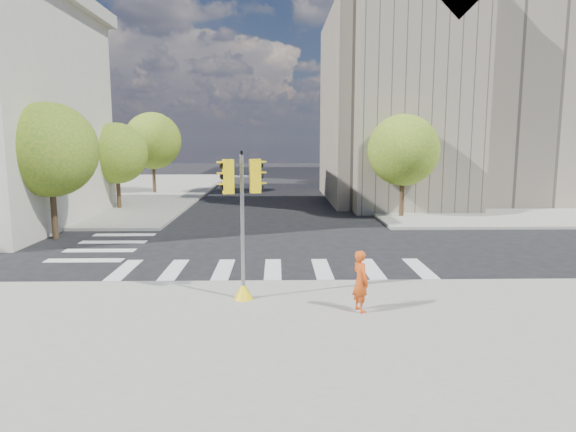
% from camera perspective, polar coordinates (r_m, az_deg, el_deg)
% --- Properties ---
extents(ground, '(160.00, 160.00, 0.00)m').
position_cam_1_polar(ground, '(20.77, -1.37, -4.56)').
color(ground, black).
rests_on(ground, ground).
extents(sidewalk_near, '(30.00, 14.00, 0.15)m').
position_cam_1_polar(sidewalk_near, '(10.33, -1.51, -18.16)').
color(sidewalk_near, gray).
rests_on(sidewalk_near, ground).
extents(sidewalk_far_right, '(28.00, 40.00, 0.15)m').
position_cam_1_polar(sidewalk_far_right, '(50.56, 22.03, 2.69)').
color(sidewalk_far_right, gray).
rests_on(sidewalk_far_right, ground).
extents(sidewalk_far_left, '(28.00, 40.00, 0.15)m').
position_cam_1_polar(sidewalk_far_left, '(50.61, -24.60, 2.54)').
color(sidewalk_far_left, gray).
rests_on(sidewalk_far_left, ground).
extents(civic_building, '(26.00, 16.00, 19.39)m').
position_cam_1_polar(civic_building, '(42.38, 20.71, 11.49)').
color(civic_building, gray).
rests_on(civic_building, ground).
extents(office_tower, '(20.00, 18.00, 30.00)m').
position_cam_1_polar(office_tower, '(66.78, 18.82, 17.01)').
color(office_tower, '#9EA0A3').
rests_on(office_tower, ground).
extents(tree_lw_near, '(4.40, 4.40, 6.41)m').
position_cam_1_polar(tree_lw_near, '(26.43, -24.96, 6.67)').
color(tree_lw_near, '#382616').
rests_on(tree_lw_near, ground).
extents(tree_lw_mid, '(4.00, 4.00, 5.77)m').
position_cam_1_polar(tree_lw_mid, '(35.83, -18.50, 6.62)').
color(tree_lw_mid, '#382616').
rests_on(tree_lw_mid, ground).
extents(tree_lw_far, '(4.80, 4.80, 6.95)m').
position_cam_1_polar(tree_lw_far, '(45.47, -14.81, 8.08)').
color(tree_lw_far, '#382616').
rests_on(tree_lw_far, ground).
extents(tree_re_near, '(4.20, 4.20, 6.16)m').
position_cam_1_polar(tree_re_near, '(31.14, 12.70, 7.15)').
color(tree_re_near, '#382616').
rests_on(tree_re_near, ground).
extents(tree_re_mid, '(4.60, 4.60, 6.66)m').
position_cam_1_polar(tree_re_mid, '(42.88, 8.85, 8.00)').
color(tree_re_mid, '#382616').
rests_on(tree_re_mid, ground).
extents(tree_re_far, '(4.00, 4.00, 5.88)m').
position_cam_1_polar(tree_re_far, '(54.74, 6.64, 7.64)').
color(tree_re_far, '#382616').
rests_on(tree_re_far, ground).
extents(lamp_near, '(0.35, 0.18, 8.11)m').
position_cam_1_polar(lamp_near, '(35.14, 11.95, 8.17)').
color(lamp_near, black).
rests_on(lamp_near, sidewalk_far_right).
extents(lamp_far, '(0.35, 0.18, 8.11)m').
position_cam_1_polar(lamp_far, '(48.88, 8.21, 8.34)').
color(lamp_far, black).
rests_on(lamp_far, sidewalk_far_right).
extents(traffic_signal, '(1.08, 0.56, 4.25)m').
position_cam_1_polar(traffic_signal, '(14.61, -5.06, -2.45)').
color(traffic_signal, yellow).
rests_on(traffic_signal, sidewalk_near).
extents(photographer, '(0.59, 0.71, 1.66)m').
position_cam_1_polar(photographer, '(13.86, 8.06, -7.17)').
color(photographer, '#D14913').
rests_on(photographer, sidewalk_near).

